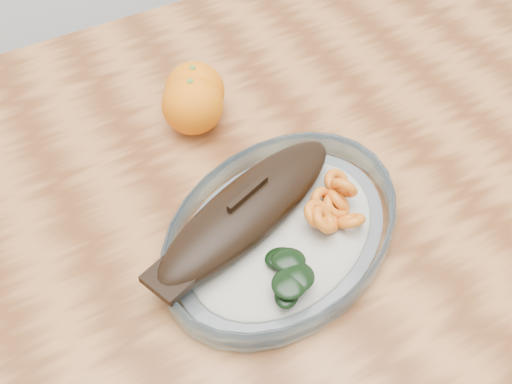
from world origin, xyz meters
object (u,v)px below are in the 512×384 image
(dining_table, at_px, (252,229))
(orange_left, at_px, (192,105))
(plated_meal, at_px, (280,228))
(orange_right, at_px, (195,91))

(dining_table, bearing_deg, orange_left, 100.65)
(plated_meal, height_order, orange_left, plated_meal)
(orange_left, relative_size, orange_right, 1.01)
(dining_table, distance_m, orange_left, 0.18)
(dining_table, bearing_deg, plated_meal, -100.00)
(dining_table, xyz_separation_m, orange_left, (-0.02, 0.12, 0.14))
(orange_left, height_order, orange_right, same)
(dining_table, distance_m, plated_meal, 0.15)
(dining_table, distance_m, orange_right, 0.20)
(dining_table, height_order, orange_left, orange_left)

